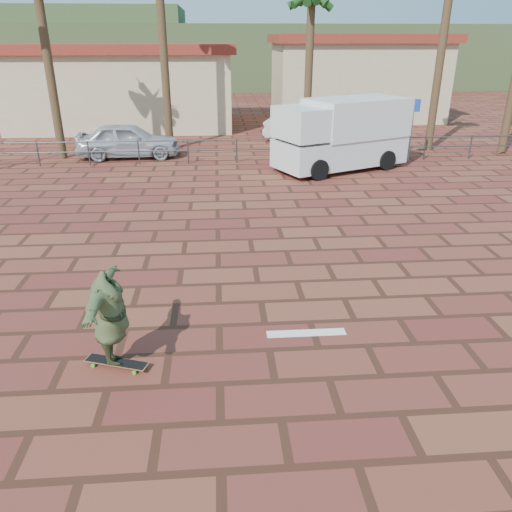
{
  "coord_description": "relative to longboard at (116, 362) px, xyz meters",
  "views": [
    {
      "loc": [
        -0.75,
        -8.63,
        4.78
      ],
      "look_at": [
        -0.07,
        0.43,
        0.8
      ],
      "focal_mm": 35.0,
      "sensor_mm": 36.0,
      "label": 1
    }
  ],
  "objects": [
    {
      "name": "car_silver",
      "position": [
        -2.17,
        15.35,
        0.65
      ],
      "size": [
        4.39,
        1.89,
        1.47
      ],
      "primitive_type": "imported",
      "rotation": [
        0.0,
        0.0,
        1.61
      ],
      "color": "#B3B5BB",
      "rests_on": "ground"
    },
    {
      "name": "skateboarder",
      "position": [
        0.0,
        0.0,
        0.81
      ],
      "size": [
        0.53,
        1.95,
        1.58
      ],
      "primitive_type": "imported",
      "rotation": [
        0.0,
        0.0,
        1.57
      ],
      "color": "#3E4B28",
      "rests_on": "longboard"
    },
    {
      "name": "hill_back",
      "position": [
        -19.54,
        57.95,
        3.92
      ],
      "size": [
        35.0,
        14.0,
        8.0
      ],
      "primitive_type": "cube",
      "color": "#384C28",
      "rests_on": "ground"
    },
    {
      "name": "car_white",
      "position": [
        6.11,
        18.45,
        0.6
      ],
      "size": [
        4.39,
        2.6,
        1.37
      ],
      "primitive_type": "imported",
      "rotation": [
        0.0,
        0.0,
        1.27
      ],
      "color": "silver",
      "rests_on": "ground"
    },
    {
      "name": "ground",
      "position": [
        2.46,
        1.95,
        -0.08
      ],
      "size": [
        120.0,
        120.0,
        0.0
      ],
      "primitive_type": "plane",
      "color": "brown",
      "rests_on": "ground"
    },
    {
      "name": "longboard",
      "position": [
        0.0,
        0.0,
        0.0
      ],
      "size": [
        1.05,
        0.55,
        0.1
      ],
      "rotation": [
        0.0,
        0.0,
        -0.33
      ],
      "color": "olive",
      "rests_on": "ground"
    },
    {
      "name": "guardrail",
      "position": [
        2.46,
        13.95,
        0.6
      ],
      "size": [
        24.06,
        0.06,
        1.0
      ],
      "color": "#47494F",
      "rests_on": "ground"
    },
    {
      "name": "hill_front",
      "position": [
        2.46,
        51.95,
        2.92
      ],
      "size": [
        70.0,
        18.0,
        6.0
      ],
      "primitive_type": "cube",
      "color": "#384C28",
      "rests_on": "ground"
    },
    {
      "name": "street_sign",
      "position": [
        9.78,
        13.95,
        1.66
      ],
      "size": [
        0.51,
        0.07,
        2.5
      ],
      "rotation": [
        0.0,
        0.0,
        0.02
      ],
      "color": "gray",
      "rests_on": "ground"
    },
    {
      "name": "paint_stripe",
      "position": [
        3.16,
        0.75,
        -0.08
      ],
      "size": [
        1.4,
        0.22,
        0.01
      ],
      "primitive_type": "cube",
      "color": "white",
      "rests_on": "ground"
    },
    {
      "name": "campervan",
      "position": [
        6.51,
        12.62,
        1.32
      ],
      "size": [
        5.57,
        4.08,
        2.67
      ],
      "rotation": [
        0.0,
        0.0,
        0.43
      ],
      "color": "silver",
      "rests_on": "ground"
    },
    {
      "name": "building_west",
      "position": [
        -3.54,
        23.95,
        2.2
      ],
      "size": [
        12.6,
        7.6,
        4.5
      ],
      "color": "beige",
      "rests_on": "ground"
    },
    {
      "name": "building_east",
      "position": [
        10.46,
        25.95,
        2.45
      ],
      "size": [
        10.6,
        6.6,
        5.0
      ],
      "color": "beige",
      "rests_on": "ground"
    }
  ]
}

